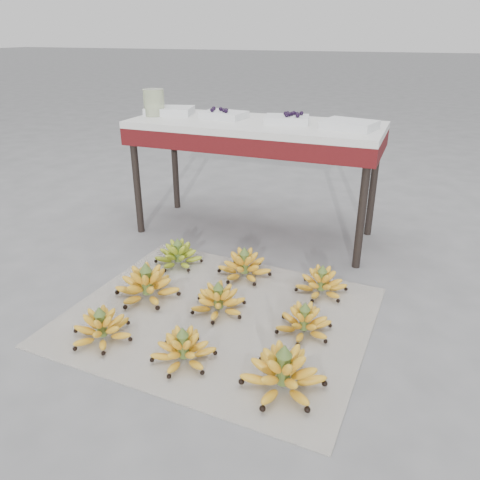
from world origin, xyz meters
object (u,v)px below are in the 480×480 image
(tray_far_right, at_px, (350,125))
(glass_jar, at_px, (154,102))
(bunch_back_center, at_px, (244,266))
(tray_right, at_px, (287,119))
(bunch_front_left, at_px, (102,328))
(bunch_mid_center, at_px, (219,301))
(tray_far_left, at_px, (170,111))
(bunch_back_left, at_px, (178,255))
(bunch_front_right, at_px, (283,373))
(bunch_back_right, at_px, (322,283))
(bunch_mid_left, at_px, (147,285))
(vendor_table, at_px, (255,135))
(bunch_mid_right, at_px, (304,322))
(newspaper_mat, at_px, (219,316))
(tray_left, at_px, (224,115))
(bunch_front_center, at_px, (183,349))

(tray_far_right, xyz_separation_m, glass_jar, (-1.14, -0.01, 0.05))
(bunch_back_center, xyz_separation_m, tray_far_right, (0.37, 0.52, 0.63))
(tray_right, bearing_deg, bunch_front_left, -106.19)
(bunch_mid_center, relative_size, tray_far_left, 1.00)
(bunch_back_left, bearing_deg, bunch_front_right, -56.61)
(bunch_back_right, height_order, glass_jar, glass_jar)
(bunch_back_left, distance_m, tray_right, 0.95)
(bunch_back_center, distance_m, tray_far_right, 0.90)
(bunch_mid_left, xyz_separation_m, bunch_back_left, (-0.03, 0.35, -0.01))
(vendor_table, xyz_separation_m, tray_far_right, (0.52, -0.02, 0.10))
(bunch_mid_right, bearing_deg, glass_jar, 136.68)
(bunch_mid_center, relative_size, bunch_back_right, 1.26)
(bunch_front_left, height_order, bunch_mid_center, bunch_front_left)
(bunch_mid_center, relative_size, vendor_table, 0.22)
(bunch_front_right, relative_size, bunch_mid_left, 0.89)
(newspaper_mat, bearing_deg, bunch_back_left, 136.82)
(bunch_mid_left, bearing_deg, tray_far_left, 118.61)
(bunch_back_left, height_order, tray_far_left, tray_far_left)
(bunch_front_right, xyz_separation_m, bunch_mid_left, (-0.75, 0.35, 0.00))
(bunch_front_right, relative_size, tray_left, 1.13)
(bunch_front_left, height_order, bunch_mid_right, bunch_front_left)
(newspaper_mat, height_order, bunch_mid_center, bunch_mid_center)
(bunch_front_right, xyz_separation_m, vendor_table, (-0.56, 1.25, 0.53))
(bunch_front_right, relative_size, bunch_mid_right, 1.14)
(bunch_mid_right, height_order, vendor_table, vendor_table)
(tray_far_left, bearing_deg, tray_far_right, -3.34)
(bunch_front_right, height_order, bunch_back_right, bunch_front_right)
(tray_far_left, relative_size, glass_jar, 2.05)
(bunch_back_center, xyz_separation_m, glass_jar, (-0.77, 0.52, 0.69))
(bunch_front_left, xyz_separation_m, bunch_back_right, (0.73, 0.67, -0.00))
(bunch_back_center, bearing_deg, bunch_front_left, -127.33)
(bunch_mid_left, height_order, tray_left, tray_left)
(tray_left, relative_size, tray_far_right, 0.87)
(bunch_mid_right, bearing_deg, tray_far_right, 85.22)
(bunch_mid_right, xyz_separation_m, tray_far_right, (-0.02, 0.89, 0.64))
(newspaper_mat, relative_size, bunch_back_left, 4.21)
(bunch_front_center, xyz_separation_m, glass_jar, (-0.79, 1.21, 0.69))
(bunch_front_center, height_order, bunch_mid_center, bunch_mid_center)
(bunch_mid_left, distance_m, tray_left, 1.12)
(bunch_back_right, bearing_deg, glass_jar, 156.46)
(newspaper_mat, bearing_deg, bunch_mid_left, 176.96)
(tray_far_left, bearing_deg, bunch_front_left, -74.00)
(bunch_back_center, xyz_separation_m, tray_right, (0.03, 0.57, 0.63))
(bunch_front_center, xyz_separation_m, bunch_mid_right, (0.37, 0.34, -0.00))
(newspaper_mat, xyz_separation_m, vendor_table, (-0.17, 0.92, 0.59))
(tray_right, height_order, tray_far_right, tray_right)
(tray_far_left, bearing_deg, bunch_mid_center, -52.36)
(glass_jar, bearing_deg, bunch_back_right, -24.94)
(vendor_table, height_order, tray_right, tray_right)
(bunch_back_left, xyz_separation_m, tray_far_right, (0.74, 0.53, 0.64))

